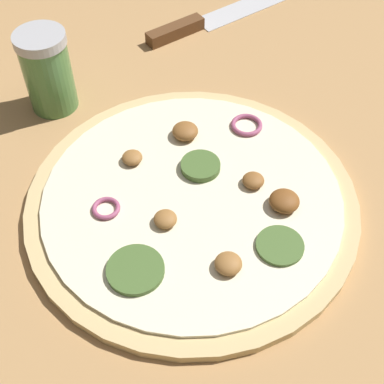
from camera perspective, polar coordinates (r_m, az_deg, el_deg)
name	(u,v)px	position (r m, az deg, el deg)	size (l,w,h in m)	color
ground_plane	(192,205)	(0.57, 0.00, -1.35)	(3.00, 3.00, 0.00)	tan
pizza	(193,200)	(0.57, 0.09, -0.87)	(0.35, 0.35, 0.03)	#D6B77A
knife	(212,18)	(0.84, 2.12, 18.04)	(0.31, 0.12, 0.02)	silver
spice_jar	(47,71)	(0.68, -15.16, 12.33)	(0.06, 0.06, 0.10)	#4C7F42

